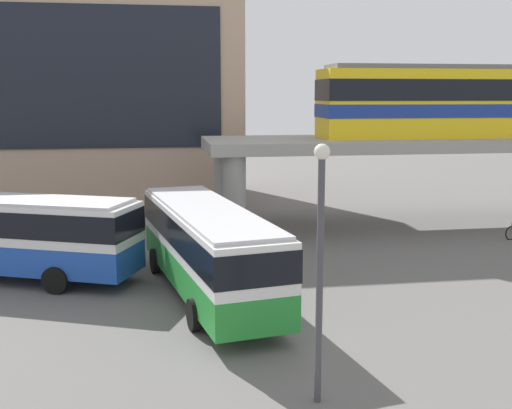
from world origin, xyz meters
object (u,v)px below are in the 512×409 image
object	(u,v)px
train	(506,101)
pedestrian_by_bike_rack	(181,230)
station_building	(6,91)
bus_main	(207,242)

from	to	relation	value
train	pedestrian_by_bike_rack	world-z (taller)	train
station_building	bus_main	world-z (taller)	station_building
station_building	pedestrian_by_bike_rack	size ratio (longest dim) A/B	17.47
station_building	pedestrian_by_bike_rack	bearing A→B (deg)	-53.50
pedestrian_by_bike_rack	bus_main	bearing A→B (deg)	-85.26
station_building	bus_main	xyz separation A→B (m)	(11.32, -21.96, -5.37)
station_building	bus_main	size ratio (longest dim) A/B	2.66
bus_main	train	bearing A→B (deg)	31.43
train	pedestrian_by_bike_rack	distance (m)	19.12
station_building	train	size ratio (longest dim) A/B	1.45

